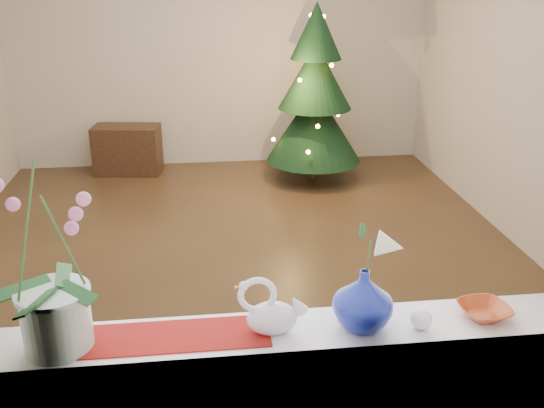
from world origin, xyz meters
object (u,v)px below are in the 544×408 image
(amber_dish, at_px, (484,312))
(xmas_tree, at_px, (315,94))
(side_table, at_px, (128,150))
(swan, at_px, (272,306))
(blue_vase, at_px, (363,295))
(paperweight, at_px, (421,319))
(orchid_pot, at_px, (46,251))

(amber_dish, height_order, xmas_tree, xmas_tree)
(xmas_tree, relative_size, side_table, 2.59)
(swan, bearing_deg, blue_vase, -14.78)
(blue_vase, xyz_separation_m, side_table, (-1.33, 4.60, -0.79))
(swan, xyz_separation_m, paperweight, (0.52, -0.04, -0.06))
(blue_vase, bearing_deg, swan, 179.61)
(blue_vase, distance_m, xmas_tree, 4.24)
(swan, height_order, xmas_tree, xmas_tree)
(orchid_pot, xyz_separation_m, xmas_tree, (1.65, 4.19, -0.38))
(orchid_pot, xyz_separation_m, side_table, (-0.30, 4.60, -1.02))
(swan, bearing_deg, orchid_pot, 165.74)
(xmas_tree, bearing_deg, swan, -102.58)
(orchid_pot, height_order, swan, orchid_pot)
(xmas_tree, bearing_deg, blue_vase, -98.35)
(blue_vase, xyz_separation_m, paperweight, (0.20, -0.04, -0.09))
(orchid_pot, relative_size, paperweight, 9.17)
(orchid_pot, height_order, blue_vase, orchid_pot)
(orchid_pot, bearing_deg, blue_vase, -0.03)
(orchid_pot, bearing_deg, amber_dish, 0.36)
(orchid_pot, distance_m, amber_dish, 1.53)
(paperweight, distance_m, xmas_tree, 4.25)
(xmas_tree, distance_m, side_table, 2.09)
(amber_dish, bearing_deg, orchid_pot, -179.64)
(amber_dish, distance_m, xmas_tree, 4.19)
(blue_vase, distance_m, side_table, 4.86)
(orchid_pot, distance_m, paperweight, 1.28)
(orchid_pot, relative_size, amber_dish, 4.65)
(paperweight, height_order, xmas_tree, xmas_tree)
(blue_vase, height_order, side_table, blue_vase)
(xmas_tree, height_order, side_table, xmas_tree)
(amber_dish, relative_size, side_table, 0.22)
(amber_dish, height_order, side_table, amber_dish)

